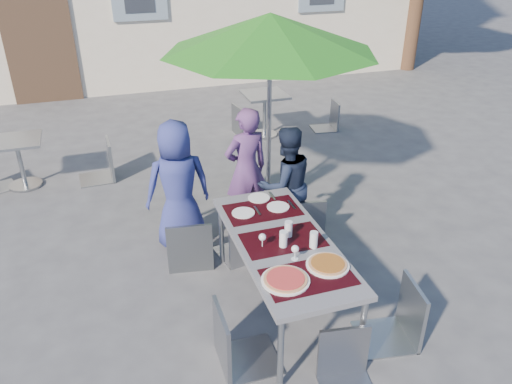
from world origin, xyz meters
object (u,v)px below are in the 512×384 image
object	(u,v)px
chair_1	(244,209)
bg_chair_r_0	(99,137)
dining_table	(283,245)
patio_umbrella	(270,35)
pizza_near_right	(328,264)
cafe_table_0	(19,156)
bg_chair_l_1	(243,102)
bg_chair_r_1	(331,99)
chair_0	(187,215)
chair_4	(405,281)
child_2	(286,184)
chair_2	(305,193)
cafe_table_1	(265,107)
child_1	(246,169)
pizza_near_left	(285,279)
chair_5	(351,332)
child_0	(178,186)
chair_3	(234,304)

from	to	relation	value
chair_1	bg_chair_r_0	world-z (taller)	bg_chair_r_0
dining_table	patio_umbrella	xyz separation A→B (m)	(0.57, 1.97, 1.42)
pizza_near_right	cafe_table_0	world-z (taller)	pizza_near_right
bg_chair_l_1	bg_chair_r_1	size ratio (longest dim) A/B	1.04
chair_0	cafe_table_0	distance (m)	3.10
chair_4	bg_chair_r_0	xyz separation A→B (m)	(-2.23, 4.04, 0.01)
chair_4	bg_chair_r_1	bearing A→B (deg)	70.93
child_2	bg_chair_r_1	distance (m)	3.64
chair_2	cafe_table_1	bearing A→B (deg)	78.59
child_1	chair_4	bearing A→B (deg)	96.66
chair_4	pizza_near_left	bearing A→B (deg)	172.27
bg_chair_r_1	chair_5	bearing A→B (deg)	-114.32
chair_2	child_0	bearing A→B (deg)	164.63
child_2	patio_umbrella	size ratio (longest dim) A/B	0.54
chair_1	chair_4	world-z (taller)	same
chair_1	chair_2	distance (m)	0.76
chair_1	bg_chair_r_0	size ratio (longest dim) A/B	0.98
cafe_table_0	bg_chair_l_1	size ratio (longest dim) A/B	0.71
dining_table	bg_chair_r_0	bearing A→B (deg)	112.81
chair_2	cafe_table_0	size ratio (longest dim) A/B	1.48
chair_2	cafe_table_0	distance (m)	3.95
bg_chair_l_1	bg_chair_r_1	bearing A→B (deg)	-8.66
chair_1	chair_4	size ratio (longest dim) A/B	1.00
patio_umbrella	bg_chair_l_1	world-z (taller)	patio_umbrella
patio_umbrella	bg_chair_r_0	size ratio (longest dim) A/B	2.36
dining_table	chair_2	size ratio (longest dim) A/B	1.81
chair_2	chair_4	bearing A→B (deg)	-84.33
pizza_near_left	cafe_table_1	world-z (taller)	pizza_near_left
child_0	chair_4	xyz separation A→B (m)	(1.49, -2.06, -0.11)
dining_table	bg_chair_r_1	world-z (taller)	bg_chair_r_1
chair_0	chair_3	bearing A→B (deg)	-87.08
chair_5	child_0	bearing A→B (deg)	109.20
child_0	child_2	xyz separation A→B (m)	(1.14, -0.24, -0.05)
chair_2	pizza_near_left	bearing A→B (deg)	-118.17
chair_3	patio_umbrella	xyz separation A→B (m)	(1.16, 2.50, 1.49)
child_1	chair_4	world-z (taller)	child_1
chair_3	cafe_table_0	world-z (taller)	chair_3
chair_5	cafe_table_1	world-z (taller)	chair_5
chair_5	chair_1	bearing A→B (deg)	97.70
pizza_near_left	chair_3	size ratio (longest dim) A/B	0.36
child_1	bg_chair_l_1	size ratio (longest dim) A/B	1.51
child_2	pizza_near_right	bearing A→B (deg)	74.07
chair_2	cafe_table_1	world-z (taller)	chair_2
chair_3	cafe_table_1	size ratio (longest dim) A/B	1.41
chair_2	bg_chair_l_1	distance (m)	3.40
chair_3	patio_umbrella	world-z (taller)	patio_umbrella
child_0	bg_chair_r_0	size ratio (longest dim) A/B	1.37
bg_chair_r_0	child_1	bearing A→B (deg)	-49.87
pizza_near_left	bg_chair_l_1	xyz separation A→B (m)	(1.15, 4.94, -0.20)
chair_3	pizza_near_right	bearing A→B (deg)	4.44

